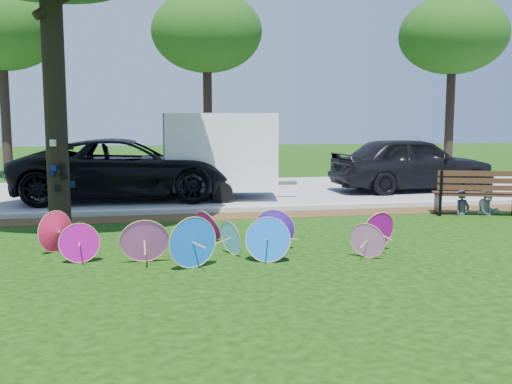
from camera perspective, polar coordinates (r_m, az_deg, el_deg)
ground at (r=9.46m, az=-0.78°, el=-6.98°), size 90.00×90.00×0.00m
mulch_strip at (r=13.82m, az=-3.93°, el=-2.46°), size 90.00×1.00×0.01m
curb at (r=14.50m, az=-4.25°, el=-1.79°), size 90.00×0.30×0.12m
street at (r=18.60m, az=-5.64°, el=0.01°), size 90.00×8.00×0.01m
parasol_pile at (r=9.77m, az=-3.23°, el=-4.35°), size 6.19×2.66×0.84m
black_van at (r=17.13m, az=-12.77°, el=2.24°), size 6.46×3.04×1.78m
dark_pickup at (r=19.39m, az=15.31°, el=2.74°), size 5.41×2.45×1.80m
cargo_trailer at (r=16.92m, az=-3.42°, el=4.09°), size 3.40×2.40×2.82m
park_bench at (r=15.03m, az=21.25°, el=-0.05°), size 2.25×1.40×1.10m
person_left at (r=14.89m, az=20.01°, el=0.08°), size 0.49×0.39×1.17m
person_right at (r=15.25m, az=22.29°, el=0.45°), size 0.71×0.58×1.34m
bg_trees at (r=23.43m, az=-3.03°, el=15.64°), size 22.21×5.97×7.40m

